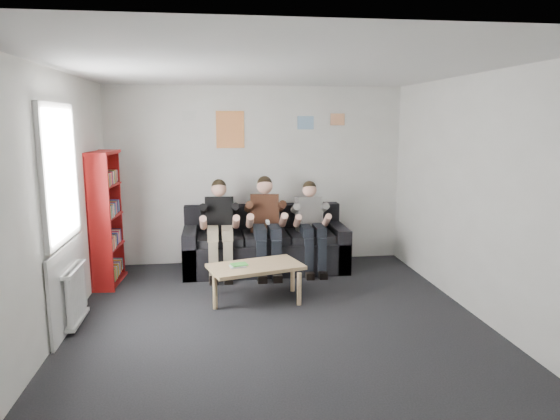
{
  "coord_description": "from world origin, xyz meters",
  "views": [
    {
      "loc": [
        -0.66,
        -5.12,
        2.18
      ],
      "look_at": [
        0.2,
        1.3,
        1.02
      ],
      "focal_mm": 32.0,
      "sensor_mm": 36.0,
      "label": 1
    }
  ],
  "objects_px": {
    "coffee_table": "(256,269)",
    "person_right": "(311,226)",
    "sofa": "(265,247)",
    "person_left": "(220,228)",
    "bookshelf": "(107,218)",
    "person_middle": "(266,226)"
  },
  "relations": [
    {
      "from": "bookshelf",
      "to": "coffee_table",
      "type": "relative_size",
      "value": 1.61
    },
    {
      "from": "person_middle",
      "to": "person_right",
      "type": "xyz_separation_m",
      "value": [
        0.66,
        0.01,
        -0.03
      ]
    },
    {
      "from": "sofa",
      "to": "coffee_table",
      "type": "bearing_deg",
      "value": -100.72
    },
    {
      "from": "sofa",
      "to": "person_left",
      "type": "xyz_separation_m",
      "value": [
        -0.66,
        -0.21,
        0.35
      ]
    },
    {
      "from": "bookshelf",
      "to": "coffee_table",
      "type": "distance_m",
      "value": 2.18
    },
    {
      "from": "coffee_table",
      "to": "person_left",
      "type": "xyz_separation_m",
      "value": [
        -0.41,
        1.1,
        0.29
      ]
    },
    {
      "from": "person_right",
      "to": "coffee_table",
      "type": "bearing_deg",
      "value": -137.42
    },
    {
      "from": "sofa",
      "to": "coffee_table",
      "type": "distance_m",
      "value": 1.33
    },
    {
      "from": "bookshelf",
      "to": "sofa",
      "type": "bearing_deg",
      "value": 15.41
    },
    {
      "from": "coffee_table",
      "to": "person_left",
      "type": "relative_size",
      "value": 0.82
    },
    {
      "from": "bookshelf",
      "to": "person_right",
      "type": "xyz_separation_m",
      "value": [
        2.82,
        0.19,
        -0.23
      ]
    },
    {
      "from": "sofa",
      "to": "coffee_table",
      "type": "relative_size",
      "value": 2.14
    },
    {
      "from": "coffee_table",
      "to": "person_right",
      "type": "relative_size",
      "value": 0.85
    },
    {
      "from": "bookshelf",
      "to": "person_right",
      "type": "height_order",
      "value": "bookshelf"
    },
    {
      "from": "coffee_table",
      "to": "person_middle",
      "type": "relative_size",
      "value": 0.8
    },
    {
      "from": "sofa",
      "to": "person_left",
      "type": "relative_size",
      "value": 1.75
    },
    {
      "from": "coffee_table",
      "to": "person_middle",
      "type": "bearing_deg",
      "value": 77.28
    },
    {
      "from": "person_left",
      "to": "person_right",
      "type": "xyz_separation_m",
      "value": [
        1.32,
        0.0,
        -0.02
      ]
    },
    {
      "from": "sofa",
      "to": "bookshelf",
      "type": "xyz_separation_m",
      "value": [
        -2.16,
        -0.4,
        0.57
      ]
    },
    {
      "from": "person_left",
      "to": "person_right",
      "type": "distance_m",
      "value": 1.32
    },
    {
      "from": "sofa",
      "to": "coffee_table",
      "type": "xyz_separation_m",
      "value": [
        -0.25,
        -1.31,
        0.06
      ]
    },
    {
      "from": "bookshelf",
      "to": "person_right",
      "type": "distance_m",
      "value": 2.84
    }
  ]
}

